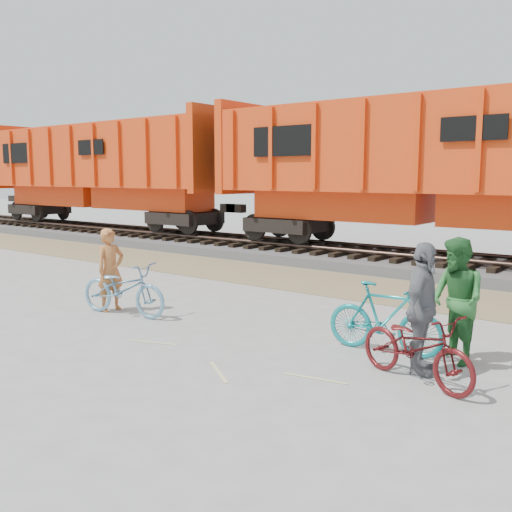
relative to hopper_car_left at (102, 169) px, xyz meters
The scene contains 12 objects.
ground 17.72m from the hopper_car_left, 31.02° to the right, with size 120.00×120.00×0.00m, color #9E9E99.
gravel_strip 15.66m from the hopper_car_left, 13.16° to the right, with size 120.00×3.00×0.02m, color #8B7956.
ballast_bed 15.24m from the hopper_car_left, ahead, with size 120.00×4.00×0.30m, color slate.
track 15.18m from the hopper_car_left, ahead, with size 120.00×2.60×0.24m.
hopper_car_left is the anchor object (origin of this frame).
hopper_car_center 15.00m from the hopper_car_left, ahead, with size 14.00×3.13×4.65m.
bicycle_blue 15.22m from the hopper_car_left, 36.13° to the right, with size 0.69×1.99×1.05m, color #669CBA.
bicycle_teal 19.11m from the hopper_car_left, 24.88° to the right, with size 0.51×1.82×1.09m, color teal.
bicycle_maroon 20.32m from the hopper_car_left, 26.24° to the right, with size 0.64×1.83×0.96m, color #531113.
person_solo 14.72m from the hopper_car_left, 36.98° to the right, with size 0.61×0.40×1.66m, color #BD6B35.
person_man 19.90m from the hopper_car_left, 23.13° to the right, with size 0.89×0.69×1.83m, color #2A6A2F.
person_woman 20.00m from the hopper_car_left, 25.33° to the right, with size 1.07×0.44×1.82m, color slate.
Camera 1 is at (5.85, -6.89, 2.69)m, focal length 40.00 mm.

